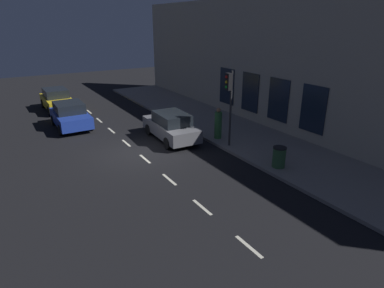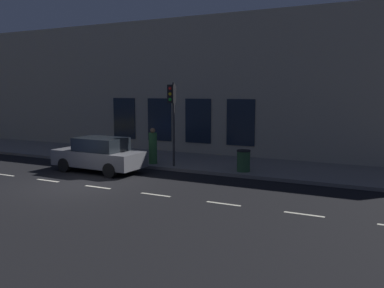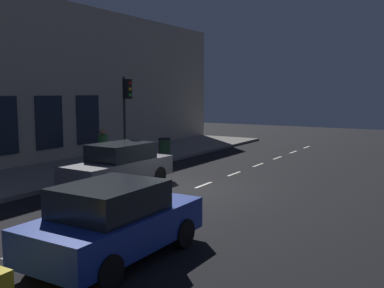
# 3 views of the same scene
# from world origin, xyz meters

# --- Properties ---
(ground_plane) EXTENTS (60.00, 60.00, 0.00)m
(ground_plane) POSITION_xyz_m (0.00, 0.00, 0.00)
(ground_plane) COLOR black
(sidewalk) EXTENTS (4.50, 32.00, 0.15)m
(sidewalk) POSITION_xyz_m (6.25, 0.00, 0.07)
(sidewalk) COLOR gray
(sidewalk) RESTS_ON ground
(building_facade) EXTENTS (0.65, 32.00, 7.78)m
(building_facade) POSITION_xyz_m (8.80, -0.00, 3.88)
(building_facade) COLOR #B2A893
(building_facade) RESTS_ON ground
(lane_centre_line) EXTENTS (0.12, 27.20, 0.01)m
(lane_centre_line) POSITION_xyz_m (0.00, -1.00, 0.00)
(lane_centre_line) COLOR beige
(lane_centre_line) RESTS_ON ground
(traffic_light) EXTENTS (0.45, 0.32, 3.91)m
(traffic_light) POSITION_xyz_m (4.33, -1.90, 3.03)
(traffic_light) COLOR #2D2D30
(traffic_light) RESTS_ON sidewalk
(parked_car_1) EXTENTS (1.96, 4.32, 1.58)m
(parked_car_1) POSITION_xyz_m (2.43, 0.87, 0.79)
(parked_car_1) COLOR slate
(parked_car_1) RESTS_ON ground
(pedestrian_0) EXTENTS (0.55, 0.55, 1.75)m
(pedestrian_0) POSITION_xyz_m (4.60, -0.66, 0.95)
(pedestrian_0) COLOR #336B38
(pedestrian_0) RESTS_ON sidewalk
(trash_bin) EXTENTS (0.61, 0.61, 0.95)m
(trash_bin) POSITION_xyz_m (4.70, -5.27, 0.63)
(trash_bin) COLOR #2D5633
(trash_bin) RESTS_ON sidewalk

